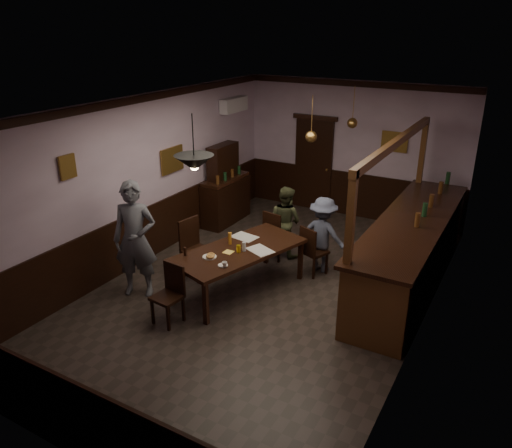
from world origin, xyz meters
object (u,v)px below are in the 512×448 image
Objects in this scene: chair_near at (170,291)px; pendant_brass_mid at (311,137)px; pendant_brass_far at (352,123)px; soda_can at (239,249)px; chair_far_right at (312,249)px; dining_table at (239,252)px; chair_far_left at (275,233)px; person_seated_left at (285,221)px; bar_counter at (410,250)px; chair_side at (194,245)px; pendant_iron at (194,163)px; coffee_cup at (225,264)px; sideboard at (225,192)px; person_standing at (135,240)px; person_seated_right at (323,235)px.

pendant_brass_mid is at bearing 79.36° from chair_near.
pendant_brass_mid is 1.00× the size of pendant_brass_far.
pendant_brass_far is (0.60, 3.29, 1.49)m from soda_can.
pendant_brass_far reaches higher than chair_far_right.
dining_table is 2.36m from pendant_brass_mid.
chair_far_left is at bearing 94.15° from soda_can.
bar_counter is at bearing -166.80° from person_seated_left.
chair_far_left is 0.89m from chair_far_right.
soda_can is at bearing -89.89° from chair_side.
chair_far_left is 1.15× the size of pendant_brass_far.
chair_far_right is (0.80, 1.09, -0.20)m from dining_table.
coffee_cup is at bearing 15.61° from pendant_iron.
sideboard is (-2.01, 3.11, -0.11)m from coffee_cup.
pendant_brass_mid reaches higher than bar_counter.
chair_near is 3.99m from sideboard.
chair_far_right is 0.95m from person_seated_left.
bar_counter is at bearing 8.51° from person_standing.
dining_table is at bearing -52.87° from sideboard.
chair_far_right is 7.45× the size of soda_can.
pendant_iron is at bearing 83.27° from chair_far_right.
person_standing is 23.80× the size of coffee_cup.
person_seated_right is (0.89, 1.35, -0.01)m from dining_table.
pendant_brass_mid is at bearing 74.68° from dining_table.
person_standing is (-0.97, 0.38, 0.46)m from chair_near.
chair_far_right is at bearing 68.62° from chair_near.
person_seated_right is at bearing 19.43° from person_standing.
chair_near is 1.11× the size of pendant_brass_far.
chair_far_left is 0.95m from person_seated_right.
person_standing is (-1.37, -0.88, 0.27)m from dining_table.
person_standing is at bearing -81.74° from sideboard.
person_standing is at bearing 70.69° from chair_far_left.
person_seated_right is (1.29, 2.61, 0.19)m from chair_near.
sideboard is at bearing -10.46° from person_seated_left.
pendant_brass_far reaches higher than person_standing.
sideboard is at bearing 168.56° from bar_counter.
bar_counter is 5.42× the size of pendant_brass_far.
chair_side is at bearing 37.65° from person_seated_right.
coffee_cup is 0.10× the size of pendant_brass_mid.
pendant_iron is (-0.26, -2.38, 1.65)m from person_seated_left.
person_seated_left is 0.99× the size of person_seated_right.
sideboard reaches higher than chair_near.
chair_far_left is 7.78× the size of soda_can.
sideboard is at bearing 31.13° from chair_side.
chair_far_right is 2.03m from chair_side.
person_seated_right is 2.96m from sideboard.
chair_side is 0.23× the size of bar_counter.
pendant_brass_far is at bearing -79.78° from person_seated_right.
person_seated_right is (2.26, 2.23, -0.27)m from person_standing.
chair_near reaches higher than soda_can.
coffee_cup is 1.57m from pendant_iron.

